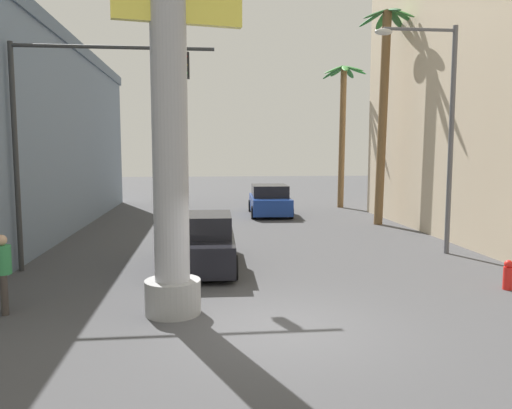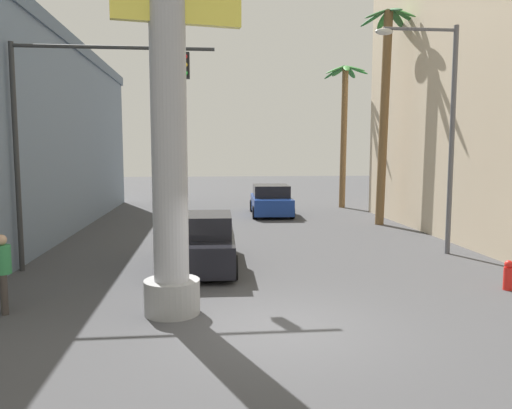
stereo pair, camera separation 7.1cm
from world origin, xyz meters
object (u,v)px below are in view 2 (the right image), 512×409
at_px(car_lead, 200,242).
at_px(pedestrian_curb_left, 3,268).
at_px(traffic_light_mast, 77,112).
at_px(fire_hydrant, 508,275).
at_px(palm_tree_far_right, 344,119).
at_px(palm_tree_mid_right, 385,97).
at_px(car_far, 271,201).
at_px(neon_sign_pole, 168,46).
at_px(street_lamp, 440,117).

xyz_separation_m(car_lead, pedestrian_curb_left, (-3.94, -3.79, 0.25)).
bearing_deg(car_lead, traffic_light_mast, -179.77).
xyz_separation_m(pedestrian_curb_left, fire_hydrant, (11.30, 0.60, -0.60)).
distance_m(pedestrian_curb_left, fire_hydrant, 11.33).
bearing_deg(fire_hydrant, palm_tree_far_right, 87.33).
bearing_deg(fire_hydrant, pedestrian_curb_left, -176.97).
distance_m(palm_tree_far_right, fire_hydrant, 18.16).
height_order(palm_tree_mid_right, pedestrian_curb_left, palm_tree_mid_right).
distance_m(car_lead, car_far, 11.90).
relative_size(neon_sign_pole, traffic_light_mast, 1.84).
distance_m(traffic_light_mast, car_lead, 4.93).
bearing_deg(car_lead, palm_tree_mid_right, 42.29).
bearing_deg(pedestrian_curb_left, traffic_light_mast, 80.09).
bearing_deg(pedestrian_curb_left, palm_tree_mid_right, 42.81).
bearing_deg(traffic_light_mast, car_lead, 0.23).
height_order(street_lamp, pedestrian_curb_left, street_lamp).
distance_m(traffic_light_mast, pedestrian_curb_left, 5.14).
relative_size(car_far, palm_tree_far_right, 0.54).
bearing_deg(pedestrian_curb_left, palm_tree_far_right, 56.18).
xyz_separation_m(neon_sign_pole, pedestrian_curb_left, (-3.42, 0.34, -4.38)).
height_order(car_lead, pedestrian_curb_left, pedestrian_curb_left).
distance_m(palm_tree_mid_right, palm_tree_far_right, 6.99).
relative_size(traffic_light_mast, pedestrian_curb_left, 3.79).
xyz_separation_m(traffic_light_mast, pedestrian_curb_left, (-0.66, -3.77, -3.42)).
bearing_deg(neon_sign_pole, street_lamp, 32.60).
bearing_deg(palm_tree_far_right, neon_sign_pole, -115.26).
bearing_deg(traffic_light_mast, fire_hydrant, -16.61).
xyz_separation_m(car_lead, palm_tree_far_right, (8.17, 14.30, 4.46)).
bearing_deg(pedestrian_curb_left, neon_sign_pole, -5.72).
xyz_separation_m(street_lamp, palm_tree_mid_right, (0.51, 6.30, 1.30)).
bearing_deg(neon_sign_pole, car_lead, 82.82).
relative_size(palm_tree_mid_right, pedestrian_curb_left, 5.79).
xyz_separation_m(street_lamp, traffic_light_mast, (-10.83, -1.04, 0.01)).
height_order(street_lamp, palm_tree_mid_right, palm_tree_mid_right).
distance_m(car_far, pedestrian_curb_left, 16.90).
bearing_deg(street_lamp, car_lead, -172.25).
distance_m(car_lead, fire_hydrant, 8.03).
relative_size(pedestrian_curb_left, fire_hydrant, 2.27).
xyz_separation_m(car_far, fire_hydrant, (3.82, -14.55, -0.38)).
bearing_deg(traffic_light_mast, car_far, 59.03).
xyz_separation_m(palm_tree_far_right, pedestrian_curb_left, (-12.12, -18.09, -4.21)).
distance_m(street_lamp, palm_tree_far_right, 13.31).
bearing_deg(palm_tree_far_right, pedestrian_curb_left, -123.82).
distance_m(neon_sign_pole, pedestrian_curb_left, 5.57).
xyz_separation_m(traffic_light_mast, car_lead, (3.28, 0.01, -3.67)).
height_order(car_far, fire_hydrant, car_far).
bearing_deg(palm_tree_mid_right, pedestrian_curb_left, -137.19).
xyz_separation_m(palm_tree_mid_right, palm_tree_far_right, (0.12, 6.98, -0.50)).
height_order(traffic_light_mast, fire_hydrant, traffic_light_mast).
xyz_separation_m(street_lamp, car_far, (-4.00, 10.33, -3.63)).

